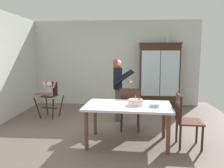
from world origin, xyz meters
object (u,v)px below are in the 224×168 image
china_cabinet (159,75)px  adult_person (118,82)px  birthday_cake (135,102)px  serving_bowl (154,105)px  dining_table (128,110)px  dining_chair_right_end (184,117)px  high_chair_with_toddler (49,93)px  dining_chair_far_side (130,106)px  ceramic_vase (168,39)px

china_cabinet → adult_person: bearing=-128.7°
birthday_cake → serving_bowl: (0.33, -0.10, -0.03)m
dining_table → dining_chair_right_end: 1.01m
high_chair_with_toddler → adult_person: size_ratio=0.62×
dining_chair_far_side → serving_bowl: bearing=118.9°
adult_person → dining_table: (0.25, -1.38, -0.32)m
china_cabinet → dining_table: china_cabinet is taller
adult_person → serving_bowl: size_ratio=8.50×
dining_table → dining_chair_far_side: 0.68m
birthday_cake → dining_chair_far_side: 0.73m
dining_chair_far_side → dining_chair_right_end: size_ratio=1.00×
adult_person → dining_chair_far_side: (0.29, -0.71, -0.41)m
high_chair_with_toddler → dining_chair_right_end: bearing=-17.3°
ceramic_vase → dining_chair_right_end: bearing=-93.6°
china_cabinet → adult_person: (-1.21, -1.51, -0.03)m
dining_chair_right_end → dining_table: bearing=89.0°
china_cabinet → dining_chair_right_end: bearing=-89.2°
dining_table → serving_bowl: bearing=-13.7°
dining_table → birthday_cake: size_ratio=5.84×
high_chair_with_toddler → serving_bowl: (2.51, -1.67, 0.11)m
adult_person → china_cabinet: bearing=-44.0°
china_cabinet → dining_chair_far_side: bearing=-112.4°
serving_bowl → china_cabinet: bearing=80.6°
dining_table → dining_chair_far_side: (0.05, 0.68, -0.09)m
adult_person → dining_table: adult_person is taller
china_cabinet → dining_chair_far_side: size_ratio=2.07×
china_cabinet → dining_chair_right_end: (0.04, -2.96, -0.44)m
high_chair_with_toddler → dining_table: 2.57m
adult_person → dining_chair_right_end: adult_person is taller
birthday_cake → serving_bowl: 0.35m
dining_table → china_cabinet: bearing=71.6°
adult_person → dining_chair_far_side: size_ratio=1.59×
birthday_cake → dining_chair_far_side: bearing=97.4°
ceramic_vase → dining_chair_right_end: 3.35m
dining_chair_far_side → ceramic_vase: bearing=-116.3°
ceramic_vase → high_chair_with_toddler: size_ratio=0.28×
ceramic_vase → dining_chair_far_side: ceramic_vase is taller
ceramic_vase → dining_chair_right_end: ceramic_vase is taller
dining_table → serving_bowl: serving_bowl is taller
china_cabinet → high_chair_with_toddler: 3.31m
birthday_cake → dining_chair_right_end: dining_chair_right_end is taller
ceramic_vase → high_chair_with_toddler: 3.79m
high_chair_with_toddler → dining_table: high_chair_with_toddler is taller
serving_bowl → dining_chair_right_end: dining_chair_right_end is taller
china_cabinet → dining_table: 3.07m
adult_person → dining_chair_right_end: bearing=-144.5°
dining_table → ceramic_vase: bearing=67.6°
high_chair_with_toddler → dining_chair_right_end: size_ratio=0.99×
high_chair_with_toddler → dining_chair_far_side: (2.09, -0.88, -0.10)m
birthday_cake → dining_chair_far_side: size_ratio=0.29×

